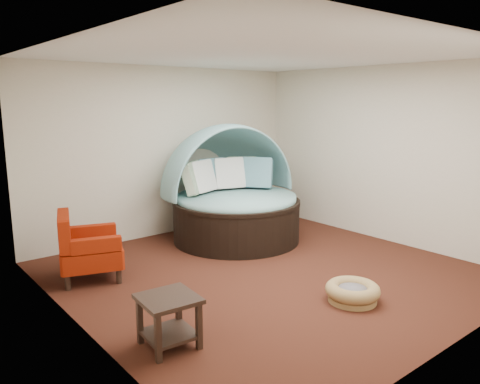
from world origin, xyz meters
TOP-DOWN VIEW (x-y plane):
  - floor at (0.00, 0.00)m, footprint 5.00×5.00m
  - wall_back at (0.00, 2.50)m, footprint 5.00×0.00m
  - wall_front at (0.00, -2.50)m, footprint 5.00×0.00m
  - wall_left at (-2.50, 0.00)m, footprint 0.00×5.00m
  - wall_right at (2.50, 0.00)m, footprint 0.00×5.00m
  - ceiling at (0.00, 0.00)m, footprint 5.00×5.00m
  - canopy_daybed at (0.62, 1.53)m, footprint 2.39×2.31m
  - pet_basket at (0.12, -1.30)m, footprint 0.67×0.67m
  - red_armchair at (-1.94, 1.28)m, footprint 0.95×0.95m
  - side_table at (-2.00, -0.84)m, footprint 0.55×0.55m

SIDE VIEW (x-z plane):
  - floor at x=0.00m, z-range 0.00..0.00m
  - pet_basket at x=0.12m, z-range 0.00..0.22m
  - side_table at x=-2.00m, z-range 0.07..0.56m
  - red_armchair at x=-1.94m, z-range -0.03..0.85m
  - canopy_daybed at x=0.62m, z-range -0.07..1.82m
  - wall_back at x=0.00m, z-range -1.10..3.90m
  - wall_front at x=0.00m, z-range -1.10..3.90m
  - wall_left at x=-2.50m, z-range -1.10..3.90m
  - wall_right at x=2.50m, z-range -1.10..3.90m
  - ceiling at x=0.00m, z-range 2.80..2.80m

